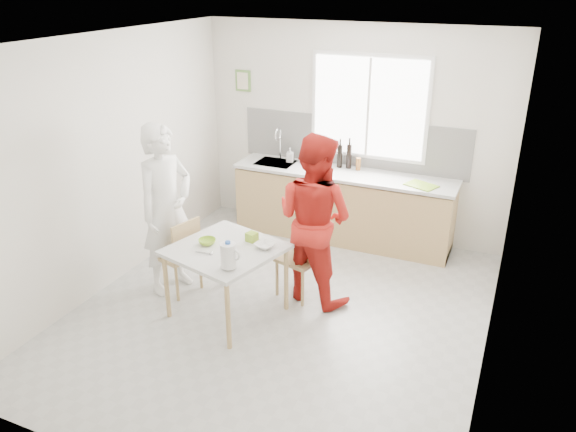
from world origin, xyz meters
name	(u,v)px	position (x,y,z in m)	size (l,w,h in m)	color
ground	(280,312)	(0.00, 0.00, 0.00)	(4.50, 4.50, 0.00)	#B7B7B2
room_shell	(279,161)	(0.00, 0.00, 1.64)	(4.50, 4.50, 4.50)	silver
window	(369,107)	(0.20, 2.23, 1.70)	(1.50, 0.06, 1.30)	white
backsplash	(352,143)	(0.00, 2.24, 1.23)	(3.00, 0.02, 0.65)	white
picture_frame	(243,81)	(-1.55, 2.23, 1.90)	(0.22, 0.03, 0.28)	#619142
kitchen_counter	(342,208)	(0.00, 1.95, 0.42)	(2.84, 0.64, 1.37)	tan
dining_table	(226,255)	(-0.49, -0.21, 0.67)	(1.18, 1.18, 0.74)	silver
chair_left	(181,252)	(-1.16, -0.04, 0.48)	(0.49, 0.49, 0.86)	tan
chair_far	(303,252)	(0.05, 0.49, 0.48)	(0.49, 0.49, 0.87)	tan
person_white	(167,210)	(-1.32, 0.01, 0.93)	(0.68, 0.45, 1.86)	white
person_red	(314,219)	(0.18, 0.46, 0.90)	(0.88, 0.68, 1.81)	red
bowl_green	(207,242)	(-0.70, -0.21, 0.77)	(0.17, 0.17, 0.05)	#92C22C
bowl_white	(265,245)	(-0.14, -0.05, 0.77)	(0.19, 0.19, 0.05)	white
milk_jug	(229,255)	(-0.25, -0.56, 0.88)	(0.20, 0.15, 0.26)	white
green_box	(252,237)	(-0.33, 0.03, 0.79)	(0.10, 0.10, 0.09)	#8BB329
spoon	(203,253)	(-0.63, -0.40, 0.75)	(0.01, 0.01, 0.16)	#A5A5AA
cutting_board	(421,185)	(1.00, 1.84, 0.93)	(0.35, 0.25, 0.01)	#89B72A
wine_bottle_a	(349,156)	(0.01, 2.12, 1.08)	(0.07, 0.07, 0.32)	black
wine_bottle_b	(340,156)	(-0.11, 2.11, 1.07)	(0.07, 0.07, 0.30)	black
jar_amber	(358,164)	(0.14, 2.09, 1.00)	(0.06, 0.06, 0.16)	#925520
soap_bottle	(290,155)	(-0.79, 2.06, 1.01)	(0.09, 0.09, 0.19)	#999999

